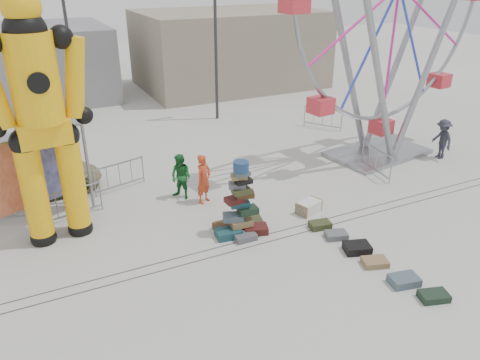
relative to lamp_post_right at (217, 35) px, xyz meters
name	(u,v)px	position (x,y,z in m)	size (l,w,h in m)	color
ground	(298,246)	(-3.09, -13.00, -4.48)	(90.00, 90.00, 0.00)	#9E9E99
track_line_near	(287,237)	(-3.09, -12.40, -4.48)	(40.00, 0.04, 0.01)	#47443F
track_line_far	(281,231)	(-3.09, -12.00, -4.48)	(40.00, 0.04, 0.01)	#47443F
building_right	(229,49)	(3.91, 7.00, -1.98)	(12.00, 8.00, 5.00)	gray
building_left	(25,64)	(-9.09, 9.00, -2.28)	(10.00, 8.00, 4.40)	gray
lamp_post_right	(217,35)	(0.00, 0.00, 0.00)	(1.41, 0.25, 8.00)	#2D2D30
lamp_post_left	(71,38)	(-7.00, 2.00, 0.00)	(1.41, 0.25, 8.00)	#2D2D30
suitcase_tower	(240,213)	(-4.28, -11.46, -3.80)	(1.79, 1.51, 2.44)	#19464D
crash_test_dummy	(41,114)	(-9.42, -9.28, -0.50)	(3.01, 1.32, 7.56)	black
ferris_wheel	(396,10)	(4.21, -8.16, 1.66)	(10.66, 3.24, 12.47)	gray
banner_scaffold	(18,160)	(-10.24, -8.26, -2.11)	(4.31, 2.32, 3.15)	gray
steamer_trunk	(309,207)	(-1.59, -11.34, -4.28)	(0.87, 0.50, 0.40)	silver
row_case_0	(320,225)	(-1.85, -12.39, -4.38)	(0.68, 0.44, 0.21)	#373E1F
row_case_1	(336,235)	(-1.75, -13.12, -4.38)	(0.67, 0.47, 0.19)	#5A5C62
row_case_2	(357,248)	(-1.66, -14.01, -4.36)	(0.76, 0.58, 0.25)	black
row_case_3	(375,262)	(-1.65, -14.79, -4.39)	(0.70, 0.50, 0.18)	olive
row_case_4	(404,280)	(-1.53, -15.81, -4.37)	(0.77, 0.53, 0.23)	#485B67
row_case_5	(434,296)	(-1.31, -16.62, -4.38)	(0.73, 0.46, 0.20)	#192E1F
barricade_dummy_a	(11,207)	(-10.77, -7.58, -3.93)	(2.00, 0.10, 1.10)	gray
barricade_dummy_b	(72,204)	(-8.92, -8.21, -3.93)	(2.00, 0.10, 1.10)	gray
barricade_dummy_c	(120,176)	(-6.99, -6.67, -3.93)	(2.00, 0.10, 1.10)	gray
barricade_wheel_front	(376,161)	(2.67, -9.76, -3.93)	(2.00, 0.10, 1.10)	gray
barricade_wheel_back	(323,118)	(4.14, -3.98, -3.93)	(2.00, 0.10, 1.10)	gray
pedestrian_red	(204,179)	(-4.53, -9.03, -3.58)	(0.66, 0.43, 1.80)	#B9381A
pedestrian_green	(181,177)	(-5.14, -8.37, -3.64)	(0.82, 0.64, 1.68)	#175F25
pedestrian_black	(67,188)	(-8.95, -7.32, -3.72)	(0.89, 0.37, 1.52)	black
pedestrian_grey	(442,139)	(6.39, -9.66, -3.60)	(1.14, 0.65, 1.76)	#272834
parked_suv	(38,179)	(-9.77, -5.78, -3.86)	(2.06, 4.48, 1.24)	#968C60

